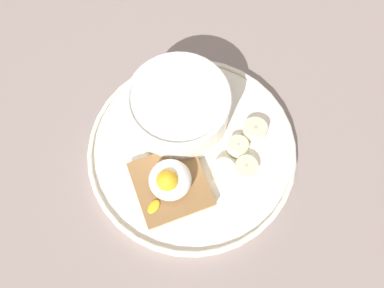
{
  "coord_description": "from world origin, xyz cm",
  "views": [
    {
      "loc": [
        15.86,
        -11.8,
        55.4
      ],
      "look_at": [
        0.0,
        0.0,
        5.0
      ],
      "focal_mm": 40.0,
      "sensor_mm": 36.0,
      "label": 1
    }
  ],
  "objects_px": {
    "oatmeal_bowl": "(179,108)",
    "toast_slice": "(171,184)",
    "banana_slice_front": "(255,130)",
    "banana_slice_left": "(238,146)",
    "banana_slice_back": "(223,170)",
    "poached_egg": "(169,180)",
    "banana_slice_right": "(246,167)"
  },
  "relations": [
    {
      "from": "banana_slice_left",
      "to": "banana_slice_back",
      "type": "xyz_separation_m",
      "value": [
        0.01,
        -0.03,
        -0.0
      ]
    },
    {
      "from": "oatmeal_bowl",
      "to": "banana_slice_left",
      "type": "relative_size",
      "value": 3.25
    },
    {
      "from": "oatmeal_bowl",
      "to": "banana_slice_front",
      "type": "distance_m",
      "value": 0.1
    },
    {
      "from": "banana_slice_right",
      "to": "banana_slice_back",
      "type": "bearing_deg",
      "value": -118.26
    },
    {
      "from": "poached_egg",
      "to": "banana_slice_back",
      "type": "bearing_deg",
      "value": 69.73
    },
    {
      "from": "poached_egg",
      "to": "banana_slice_right",
      "type": "xyz_separation_m",
      "value": [
        0.04,
        0.09,
        -0.02
      ]
    },
    {
      "from": "toast_slice",
      "to": "oatmeal_bowl",
      "type": "bearing_deg",
      "value": 137.26
    },
    {
      "from": "banana_slice_left",
      "to": "banana_slice_front",
      "type": "bearing_deg",
      "value": 98.38
    },
    {
      "from": "poached_egg",
      "to": "banana_slice_left",
      "type": "distance_m",
      "value": 0.1
    },
    {
      "from": "banana_slice_right",
      "to": "oatmeal_bowl",
      "type": "bearing_deg",
      "value": -167.01
    },
    {
      "from": "toast_slice",
      "to": "banana_slice_front",
      "type": "xyz_separation_m",
      "value": [
        0.01,
        0.13,
        0.0
      ]
    },
    {
      "from": "oatmeal_bowl",
      "to": "toast_slice",
      "type": "height_order",
      "value": "oatmeal_bowl"
    },
    {
      "from": "oatmeal_bowl",
      "to": "toast_slice",
      "type": "xyz_separation_m",
      "value": [
        0.07,
        -0.07,
        -0.02
      ]
    },
    {
      "from": "banana_slice_front",
      "to": "oatmeal_bowl",
      "type": "bearing_deg",
      "value": -138.48
    },
    {
      "from": "poached_egg",
      "to": "banana_slice_left",
      "type": "bearing_deg",
      "value": 84.29
    },
    {
      "from": "toast_slice",
      "to": "banana_slice_left",
      "type": "xyz_separation_m",
      "value": [
        0.01,
        0.1,
        0.0
      ]
    },
    {
      "from": "banana_slice_front",
      "to": "banana_slice_right",
      "type": "xyz_separation_m",
      "value": [
        0.03,
        -0.04,
        -0.0
      ]
    },
    {
      "from": "poached_egg",
      "to": "banana_slice_left",
      "type": "xyz_separation_m",
      "value": [
        0.01,
        0.1,
        -0.02
      ]
    },
    {
      "from": "oatmeal_bowl",
      "to": "banana_slice_left",
      "type": "distance_m",
      "value": 0.09
    },
    {
      "from": "banana_slice_front",
      "to": "poached_egg",
      "type": "bearing_deg",
      "value": -92.22
    },
    {
      "from": "poached_egg",
      "to": "banana_slice_back",
      "type": "xyz_separation_m",
      "value": [
        0.02,
        0.07,
        -0.02
      ]
    },
    {
      "from": "poached_egg",
      "to": "oatmeal_bowl",
      "type": "bearing_deg",
      "value": 136.92
    },
    {
      "from": "poached_egg",
      "to": "toast_slice",
      "type": "bearing_deg",
      "value": 109.82
    },
    {
      "from": "oatmeal_bowl",
      "to": "banana_slice_back",
      "type": "relative_size",
      "value": 3.11
    },
    {
      "from": "poached_egg",
      "to": "banana_slice_back",
      "type": "relative_size",
      "value": 1.7
    },
    {
      "from": "toast_slice",
      "to": "poached_egg",
      "type": "height_order",
      "value": "poached_egg"
    },
    {
      "from": "toast_slice",
      "to": "poached_egg",
      "type": "xyz_separation_m",
      "value": [
        0.0,
        -0.0,
        0.02
      ]
    },
    {
      "from": "oatmeal_bowl",
      "to": "banana_slice_left",
      "type": "height_order",
      "value": "oatmeal_bowl"
    },
    {
      "from": "oatmeal_bowl",
      "to": "poached_egg",
      "type": "xyz_separation_m",
      "value": [
        0.07,
        -0.07,
        -0.0
      ]
    },
    {
      "from": "poached_egg",
      "to": "banana_slice_front",
      "type": "xyz_separation_m",
      "value": [
        0.01,
        0.13,
        -0.02
      ]
    },
    {
      "from": "toast_slice",
      "to": "banana_slice_front",
      "type": "distance_m",
      "value": 0.13
    },
    {
      "from": "toast_slice",
      "to": "banana_slice_left",
      "type": "bearing_deg",
      "value": 83.98
    }
  ]
}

